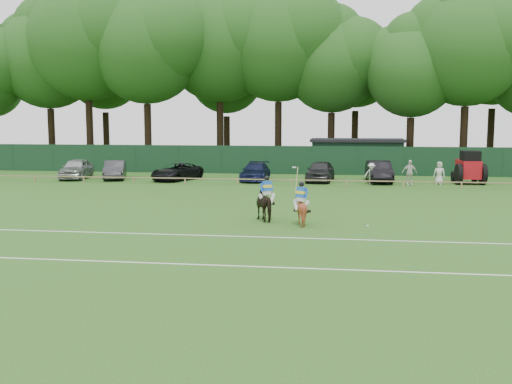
% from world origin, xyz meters
% --- Properties ---
extents(ground, '(160.00, 160.00, 0.00)m').
position_xyz_m(ground, '(0.00, 0.00, 0.00)').
color(ground, '#1E4C14').
rests_on(ground, ground).
extents(horse_dark, '(1.68, 2.09, 1.61)m').
position_xyz_m(horse_dark, '(1.01, 3.11, 0.81)').
color(horse_dark, black).
rests_on(horse_dark, ground).
extents(horse_chestnut, '(1.64, 1.70, 1.43)m').
position_xyz_m(horse_chestnut, '(2.75, 2.11, 0.71)').
color(horse_chestnut, brown).
rests_on(horse_chestnut, ground).
extents(sedan_silver, '(2.63, 5.08, 1.65)m').
position_xyz_m(sedan_silver, '(-16.85, 20.76, 0.83)').
color(sedan_silver, '#A5A8AA').
rests_on(sedan_silver, ground).
extents(sedan_grey, '(2.87, 4.85, 1.51)m').
position_xyz_m(sedan_grey, '(-13.63, 20.93, 0.75)').
color(sedan_grey, '#2E2E31').
rests_on(sedan_grey, ground).
extents(suv_black, '(3.81, 5.37, 1.36)m').
position_xyz_m(suv_black, '(-8.40, 20.78, 0.68)').
color(suv_black, black).
rests_on(suv_black, ground).
extents(sedan_navy, '(2.01, 4.89, 1.41)m').
position_xyz_m(sedan_navy, '(-2.14, 21.32, 0.71)').
color(sedan_navy, '#111736').
rests_on(sedan_navy, ground).
extents(hatch_grey, '(2.35, 4.93, 1.63)m').
position_xyz_m(hatch_grey, '(2.97, 21.47, 0.81)').
color(hatch_grey, '#2A2A2C').
rests_on(hatch_grey, ground).
extents(estate_black, '(2.01, 5.08, 1.64)m').
position_xyz_m(estate_black, '(7.50, 21.58, 0.82)').
color(estate_black, black).
rests_on(estate_black, ground).
extents(spectator_left, '(1.07, 0.65, 1.60)m').
position_xyz_m(spectator_left, '(6.84, 19.91, 0.80)').
color(spectator_left, silver).
rests_on(spectator_left, ground).
extents(spectator_mid, '(1.15, 0.61, 1.88)m').
position_xyz_m(spectator_mid, '(9.59, 19.64, 0.94)').
color(spectator_mid, silver).
rests_on(spectator_mid, ground).
extents(spectator_right, '(0.95, 0.76, 1.71)m').
position_xyz_m(spectator_right, '(11.86, 20.53, 0.85)').
color(spectator_right, silver).
rests_on(spectator_right, ground).
extents(rider_dark, '(0.88, 0.61, 1.41)m').
position_xyz_m(rider_dark, '(1.02, 3.10, 1.54)').
color(rider_dark, silver).
rests_on(rider_dark, ground).
extents(rider_chestnut, '(0.88, 0.81, 2.05)m').
position_xyz_m(rider_chestnut, '(2.74, 2.11, 1.39)').
color(rider_chestnut, silver).
rests_on(rider_chestnut, ground).
extents(polo_ball, '(0.09, 0.09, 0.09)m').
position_xyz_m(polo_ball, '(5.81, 2.03, 0.04)').
color(polo_ball, silver).
rests_on(polo_ball, ground).
extents(pitch_lines, '(60.00, 5.10, 0.01)m').
position_xyz_m(pitch_lines, '(0.00, -3.50, 0.01)').
color(pitch_lines, silver).
rests_on(pitch_lines, ground).
extents(pitch_rail, '(62.10, 0.10, 0.50)m').
position_xyz_m(pitch_rail, '(0.00, 18.00, 0.45)').
color(pitch_rail, '#997F5B').
rests_on(pitch_rail, ground).
extents(perimeter_fence, '(92.08, 0.08, 2.50)m').
position_xyz_m(perimeter_fence, '(0.00, 27.00, 1.25)').
color(perimeter_fence, '#14351E').
rests_on(perimeter_fence, ground).
extents(utility_shed, '(8.40, 4.40, 3.04)m').
position_xyz_m(utility_shed, '(6.00, 30.00, 1.54)').
color(utility_shed, '#14331E').
rests_on(utility_shed, ground).
extents(tree_row, '(96.00, 12.00, 21.00)m').
position_xyz_m(tree_row, '(2.00, 35.00, 0.00)').
color(tree_row, '#26561C').
rests_on(tree_row, ground).
extents(tractor, '(2.18, 3.09, 2.50)m').
position_xyz_m(tractor, '(14.14, 21.34, 1.18)').
color(tractor, '#B01018').
rests_on(tractor, ground).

